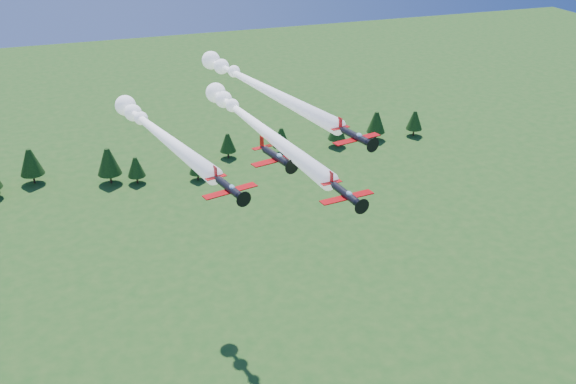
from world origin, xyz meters
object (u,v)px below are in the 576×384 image
object	(u,v)px
plane_lead	(253,122)
plane_right	(256,84)
plane_left	(155,130)
plane_slot	(276,157)

from	to	relation	value
plane_lead	plane_right	distance (m)	14.44
plane_left	plane_right	bearing A→B (deg)	9.95
plane_lead	plane_slot	xyz separation A→B (m)	(0.17, -11.73, -1.33)
plane_lead	plane_left	xyz separation A→B (m)	(-15.17, 4.84, -1.24)
plane_lead	plane_slot	world-z (taller)	plane_lead
plane_right	plane_slot	world-z (taller)	plane_right
plane_right	plane_slot	xyz separation A→B (m)	(-4.35, -25.30, -3.27)
plane_left	plane_slot	world-z (taller)	plane_left
plane_slot	plane_lead	bearing A→B (deg)	77.15
plane_left	plane_lead	bearing A→B (deg)	-31.69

